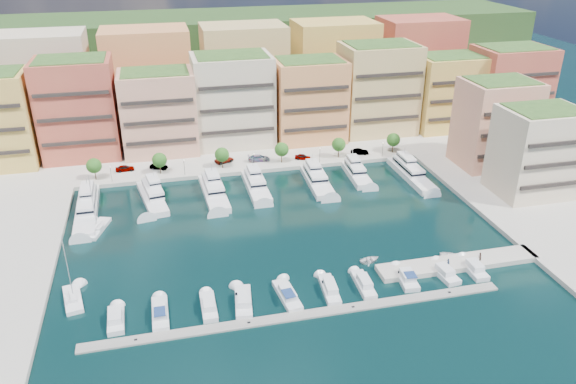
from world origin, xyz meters
The scene contains 60 objects.
ground centered at (0.00, 0.00, 0.00)m, with size 400.00×400.00×0.00m, color black.
north_quay centered at (0.00, 62.00, 0.00)m, with size 220.00×64.00×2.00m, color #9E998E.
east_quay centered at (62.00, -8.00, 0.00)m, with size 34.00×76.00×2.00m, color #9E998E.
hillside centered at (0.00, 110.00, 0.00)m, with size 240.00×40.00×58.00m, color #1D3415.
south_pontoon centered at (-3.00, -30.00, 0.00)m, with size 72.00×2.20×0.35m, color gray.
finger_pier centered at (30.00, -22.00, 0.00)m, with size 32.00×5.00×2.00m, color #9E998E.
apartment_1 centered at (-44.00, 51.99, 14.31)m, with size 20.00×16.50×26.80m.
apartment_2 centered at (-23.00, 49.99, 12.31)m, with size 20.00×15.50×22.80m.
apartment_3 centered at (-2.00, 51.99, 13.81)m, with size 22.00×16.50×25.80m.
apartment_4 centered at (20.00, 49.99, 12.81)m, with size 20.00×15.50×23.80m.
apartment_5 centered at (42.00, 51.99, 14.31)m, with size 22.00×16.50×26.80m.
apartment_6 centered at (64.00, 49.99, 12.31)m, with size 20.00×15.50×22.80m.
apartment_7 centered at (84.00, 47.99, 13.31)m, with size 22.00×16.50×24.80m.
apartment_east_a centered at (62.00, 19.99, 12.31)m, with size 18.00×14.50×22.80m.
apartment_east_b centered at (62.00, 1.99, 11.31)m, with size 18.00×14.50×20.80m.
backblock_0 centered at (-55.00, 74.00, 16.00)m, with size 26.00×18.00×30.00m, color beige.
backblock_1 centered at (-25.00, 74.00, 16.00)m, with size 26.00×18.00×30.00m, color #D98851.
backblock_2 centered at (5.00, 74.00, 16.00)m, with size 26.00×18.00×30.00m, color tan.
backblock_3 centered at (35.00, 74.00, 16.00)m, with size 26.00×18.00×30.00m, color gold.
backblock_4 centered at (65.00, 74.00, 16.00)m, with size 26.00×18.00×30.00m, color #B6563C.
tree_0 centered at (-40.00, 33.50, 4.74)m, with size 3.80×3.80×5.65m.
tree_1 centered at (-24.00, 33.50, 4.74)m, with size 3.80×3.80×5.65m.
tree_2 centered at (-8.00, 33.50, 4.74)m, with size 3.80×3.80×5.65m.
tree_3 centered at (8.00, 33.50, 4.74)m, with size 3.80×3.80×5.65m.
tree_4 centered at (24.00, 33.50, 4.74)m, with size 3.80×3.80×5.65m.
tree_5 centered at (40.00, 33.50, 4.74)m, with size 3.80×3.80×5.65m.
lamppost_0 centered at (-36.00, 31.20, 3.83)m, with size 0.30×0.30×4.20m.
lamppost_1 centered at (-18.00, 31.20, 3.83)m, with size 0.30×0.30×4.20m.
lamppost_2 centered at (0.00, 31.20, 3.83)m, with size 0.30×0.30×4.20m.
lamppost_3 centered at (18.00, 31.20, 3.83)m, with size 0.30×0.30×4.20m.
lamppost_4 centered at (36.00, 31.20, 3.83)m, with size 0.30×0.30×4.20m.
yacht_0 centered at (-40.93, 17.72, 1.21)m, with size 5.11×24.73×7.30m.
yacht_1 centered at (-26.44, 20.41, 1.09)m, with size 7.46×19.12×7.30m.
yacht_2 centered at (-11.98, 19.87, 1.21)m, with size 5.72×20.14×7.30m.
yacht_3 centered at (-1.45, 20.90, 1.21)m, with size 4.67×17.70×7.30m.
yacht_4 centered at (14.02, 20.35, 1.09)m, with size 5.64×18.96×7.30m.
yacht_5 centered at (25.17, 22.02, 1.21)m, with size 5.10×15.45×7.30m.
yacht_6 centered at (38.79, 18.98, 1.21)m, with size 4.66×21.91×7.30m.
cruiser_0 centered at (-33.16, -24.58, 0.55)m, with size 2.89×7.21×2.55m.
cruiser_1 centered at (-26.03, -24.62, 0.57)m, with size 2.66×8.82×2.66m.
cruiser_2 centered at (-17.96, -24.59, 0.55)m, with size 2.52×7.81×2.55m.
cruiser_3 centered at (-11.99, -24.60, 0.55)m, with size 3.88×9.23×2.55m.
cruiser_4 centered at (-4.22, -24.62, 0.57)m, with size 3.64×9.40×2.66m.
cruiser_5 centered at (3.49, -24.60, 0.55)m, with size 3.11×9.00×2.55m.
cruiser_6 centered at (9.93, -24.59, 0.55)m, with size 2.72×8.46×2.55m.
cruiser_7 centered at (18.19, -24.60, 0.57)m, with size 3.51×7.66×2.66m.
cruiser_8 centered at (25.74, -24.58, 0.55)m, with size 3.55×7.73×2.55m.
cruiser_9 centered at (31.84, -24.58, 0.55)m, with size 2.90×7.55×2.55m.
sailboat_2 centered at (-38.14, 8.15, 0.31)m, with size 5.43×9.50×13.20m.
sailboat_0 centered at (-40.66, -16.85, 0.32)m, with size 4.33×8.76×13.20m.
tender_0 centered at (14.07, -16.90, 0.42)m, with size 2.92×4.08×0.85m, color silver.
tender_2 centered at (29.94, -18.95, 0.39)m, with size 2.72×3.81×0.79m, color silver.
car_0 centered at (-32.99, 37.33, 1.81)m, with size 1.92×4.77×1.62m, color gray.
car_1 centered at (-24.40, 36.53, 1.76)m, with size 1.60×4.59×1.51m, color gray.
car_2 centered at (-7.03, 37.17, 1.73)m, with size 2.44×5.28×1.47m, color gray.
car_3 centered at (2.23, 36.02, 1.85)m, with size 2.38×5.86×1.70m, color gray.
car_4 centered at (14.10, 34.32, 1.74)m, with size 1.74×4.33×1.47m, color gray.
car_5 centered at (30.46, 34.10, 1.81)m, with size 1.72×4.93×1.62m, color gray.
person_0 centered at (27.10, -23.33, 1.87)m, with size 0.64×0.42×1.75m, color #283951.
person_1 centered at (33.90, -22.90, 1.91)m, with size 0.89×0.69×1.83m, color brown.
Camera 1 is at (-22.80, -102.93, 59.33)m, focal length 35.00 mm.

